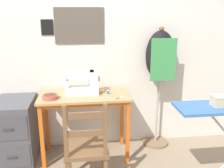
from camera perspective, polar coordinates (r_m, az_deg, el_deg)
ground_plane at (r=2.92m, az=-5.78°, el=-18.31°), size 14.00×14.00×0.00m
wall_back at (r=2.98m, az=-6.77°, el=8.85°), size 10.00×0.07×2.55m
sewing_table at (r=2.82m, az=-6.28°, el=-4.74°), size 1.00×0.48×0.76m
sewing_machine at (r=2.78m, az=-6.51°, el=0.14°), size 0.38×0.18×0.29m
fabric_bowl at (r=2.72m, az=-13.93°, el=-2.83°), size 0.17×0.17×0.04m
scissors at (r=2.67m, az=1.53°, el=-3.21°), size 0.11×0.10×0.01m
thread_spool_near_machine at (r=2.83m, az=-2.23°, el=-1.76°), size 0.04×0.04×0.04m
thread_spool_mid_table at (r=2.79m, az=-0.95°, el=-1.92°), size 0.03×0.03×0.04m
wooden_chair at (r=2.41m, az=-5.96°, el=-14.49°), size 0.40×0.38×0.92m
filing_cabinet at (r=3.05m, az=-20.94°, el=-10.03°), size 0.40×0.56×0.72m
dress_form at (r=3.02m, az=10.89°, el=5.09°), size 0.35×0.32×1.49m
storage_box at (r=2.34m, az=24.00°, el=-3.48°), size 0.19×0.12×0.09m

